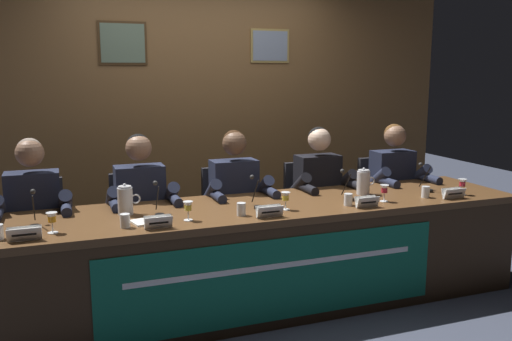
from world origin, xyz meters
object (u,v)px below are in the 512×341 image
(panelist_far_left, at_px, (34,214))
(juice_glass_center, at_px, (286,198))
(microphone_far_left, at_px, (34,215))
(document_stack_left, at_px, (149,221))
(water_cup_left, at_px, (125,222))
(water_pitcher_right_side, at_px, (363,182))
(chair_left, at_px, (139,234))
(water_pitcher_left_side, at_px, (125,200))
(nameplate_center, at_px, (270,211))
(juice_glass_far_right, at_px, (462,184))
(nameplate_far_right, at_px, (454,193))
(juice_glass_left, at_px, (188,207))
(microphone_center, at_px, (256,197))
(microphone_far_right, at_px, (426,182))
(juice_glass_right, at_px, (384,190))
(panelist_left, at_px, (142,205))
(chair_right, at_px, (310,216))
(microphone_left, at_px, (158,204))
(panelist_far_right, at_px, (397,183))
(water_cup_far_right, at_px, (425,192))
(conference_table, at_px, (262,240))
(nameplate_left, at_px, (158,222))
(panelist_right, at_px, (322,190))
(water_cup_right, at_px, (348,200))
(water_cup_center, at_px, (241,210))
(nameplate_far_left, at_px, (24,234))
(panelist_center, at_px, (237,197))
(microphone_right, at_px, (347,190))
(chair_center, at_px, (230,224))

(panelist_far_left, relative_size, juice_glass_center, 9.92)
(microphone_far_left, height_order, document_stack_left, microphone_far_left)
(water_cup_left, xyz_separation_m, water_pitcher_right_side, (1.84, 0.29, 0.06))
(chair_left, bearing_deg, water_pitcher_left_side, -106.05)
(nameplate_center, xyz_separation_m, juice_glass_far_right, (1.63, 0.09, 0.05))
(nameplate_far_right, distance_m, juice_glass_far_right, 0.17)
(juice_glass_left, bearing_deg, microphone_center, 17.70)
(microphone_far_right, bearing_deg, nameplate_far_right, -85.23)
(panelist_far_left, xyz_separation_m, juice_glass_right, (2.38, -0.64, 0.11))
(panelist_left, bearing_deg, chair_right, 7.71)
(juice_glass_left, xyz_separation_m, water_pitcher_left_side, (-0.35, 0.29, 0.01))
(microphone_left, height_order, nameplate_center, microphone_left)
(chair_right, distance_m, water_pitcher_right_side, 0.72)
(microphone_center, bearing_deg, panelist_far_right, 17.60)
(water_cup_far_right, relative_size, water_pitcher_right_side, 0.40)
(microphone_far_left, distance_m, microphone_center, 1.43)
(conference_table, bearing_deg, chair_right, 45.03)
(panelist_far_left, bearing_deg, nameplate_left, -46.46)
(nameplate_left, xyz_separation_m, water_cup_far_right, (2.03, 0.12, -0.00))
(nameplate_left, distance_m, water_cup_far_right, 2.04)
(juice_glass_left, height_order, panelist_far_right, panelist_far_right)
(juice_glass_center, relative_size, document_stack_left, 0.52)
(conference_table, bearing_deg, panelist_left, 143.85)
(panelist_right, bearing_deg, conference_table, -143.86)
(water_cup_right, bearing_deg, juice_glass_center, 174.97)
(juice_glass_left, bearing_deg, chair_left, 102.96)
(water_cup_right, distance_m, water_pitcher_left_side, 1.53)
(nameplate_left, distance_m, juice_glass_left, 0.25)
(nameplate_far_right, bearing_deg, water_cup_left, 178.27)
(nameplate_center, bearing_deg, juice_glass_far_right, 3.33)
(water_cup_center, relative_size, panelist_far_right, 0.07)
(panelist_far_left, xyz_separation_m, chair_left, (0.74, 0.20, -0.28))
(juice_glass_center, bearing_deg, water_cup_right, -5.03)
(nameplate_center, bearing_deg, panelist_far_right, 26.55)
(nameplate_far_left, height_order, nameplate_left, same)
(microphone_far_left, relative_size, juice_glass_left, 1.74)
(nameplate_left, height_order, nameplate_center, same)
(microphone_center, bearing_deg, juice_glass_far_right, -6.46)
(chair_left, height_order, panelist_far_right, panelist_far_right)
(panelist_center, xyz_separation_m, water_pitcher_right_side, (0.90, -0.38, 0.12))
(water_cup_center, bearing_deg, microphone_right, 9.97)
(chair_center, height_order, water_pitcher_left_side, water_pitcher_left_side)
(water_cup_far_right, bearing_deg, juice_glass_far_right, -4.08)
(juice_glass_center, distance_m, water_pitcher_right_side, 0.79)
(document_stack_left, bearing_deg, nameplate_far_left, -168.43)
(microphone_left, height_order, water_pitcher_right_side, microphone_left)
(panelist_far_right, bearing_deg, juice_glass_far_right, -79.20)
(microphone_left, bearing_deg, panelist_center, 32.61)
(nameplate_far_left, bearing_deg, microphone_center, 10.05)
(panelist_left, xyz_separation_m, juice_glass_right, (1.65, -0.64, 0.11))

